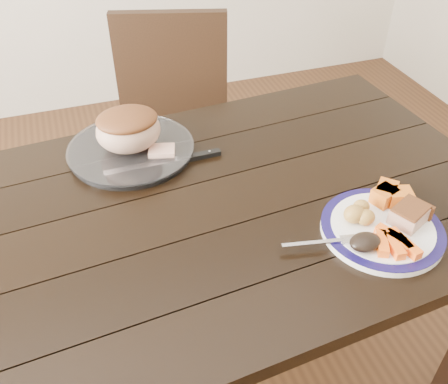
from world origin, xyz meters
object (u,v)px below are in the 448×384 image
object	(u,v)px
serving_platter	(131,151)
carving_knife	(185,159)
dining_table	(192,237)
fork	(328,242)
pork_slice	(409,215)
chair_far	(174,127)
dinner_plate	(382,230)
roast_joint	(128,131)

from	to	relation	value
serving_platter	carving_knife	xyz separation A→B (m)	(0.13, -0.08, -0.00)
dining_table	serving_platter	bearing A→B (deg)	107.21
fork	carving_knife	distance (m)	0.47
dining_table	pork_slice	distance (m)	0.52
serving_platter	dining_table	bearing A→B (deg)	-72.79
chair_far	pork_slice	distance (m)	1.04
chair_far	carving_knife	bearing A→B (deg)	96.77
pork_slice	dining_table	bearing A→B (deg)	154.08
serving_platter	pork_slice	world-z (taller)	pork_slice
dinner_plate	pork_slice	xyz separation A→B (m)	(0.06, -0.01, 0.03)
dining_table	fork	world-z (taller)	fork
dining_table	pork_slice	world-z (taller)	pork_slice
dining_table	fork	xyz separation A→B (m)	(0.25, -0.22, 0.11)
dining_table	serving_platter	distance (m)	0.31
dining_table	roast_joint	distance (m)	0.34
pork_slice	roast_joint	size ratio (longest dim) A/B	0.46
chair_far	pork_slice	size ratio (longest dim) A/B	11.50
chair_far	carving_knife	distance (m)	0.59
serving_platter	pork_slice	xyz separation A→B (m)	(0.54, -0.51, 0.03)
roast_joint	pork_slice	bearing A→B (deg)	-42.93
chair_far	pork_slice	xyz separation A→B (m)	(0.32, -0.96, 0.26)
roast_joint	dining_table	bearing A→B (deg)	-72.79
dining_table	carving_knife	xyz separation A→B (m)	(0.04, 0.20, 0.10)
dinner_plate	roast_joint	distance (m)	0.70
fork	carving_knife	bearing A→B (deg)	127.56
chair_far	fork	bearing A→B (deg)	113.27
dinner_plate	carving_knife	xyz separation A→B (m)	(-0.35, 0.42, -0.00)
chair_far	serving_platter	distance (m)	0.55
roast_joint	dinner_plate	bearing A→B (deg)	-46.08
chair_far	roast_joint	bearing A→B (deg)	80.06
chair_far	fork	size ratio (longest dim) A/B	5.24
dinner_plate	roast_joint	world-z (taller)	roast_joint
fork	roast_joint	world-z (taller)	roast_joint
fork	roast_joint	distance (m)	0.61
pork_slice	carving_knife	xyz separation A→B (m)	(-0.41, 0.42, -0.03)
chair_far	pork_slice	bearing A→B (deg)	124.89
dining_table	fork	size ratio (longest dim) A/B	9.38
pork_slice	fork	size ratio (longest dim) A/B	0.46
roast_joint	carving_knife	xyz separation A→B (m)	(0.13, -0.08, -0.07)
roast_joint	carving_knife	size ratio (longest dim) A/B	0.54
fork	carving_knife	world-z (taller)	fork
dining_table	dinner_plate	xyz separation A→B (m)	(0.39, -0.22, 0.10)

